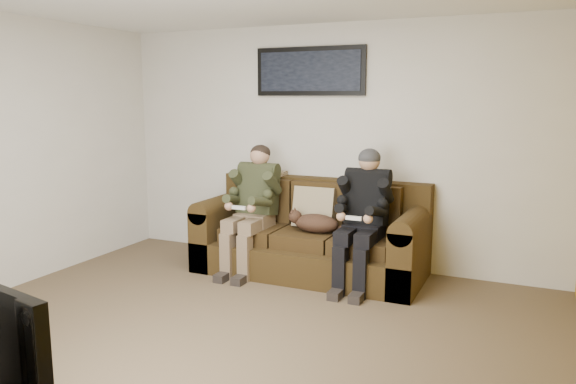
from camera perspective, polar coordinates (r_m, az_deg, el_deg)
The scene contains 10 objects.
floor at distance 4.48m, azimuth -6.18°, elevation -14.50°, with size 5.00×5.00×0.00m, color brown.
wall_back at distance 6.15m, azimuth 4.28°, elevation 4.69°, with size 5.00×5.00×0.00m, color beige.
sofa at distance 5.94m, azimuth 2.52°, elevation -4.67°, with size 2.34×1.01×0.96m.
throw_pillow at distance 5.91m, azimuth 2.71°, elevation -1.58°, with size 0.45×0.13×0.43m, color #9B8966.
throw_blanket at distance 6.37m, azimuth -2.39°, elevation 1.77°, with size 0.48×0.23×0.09m, color tan.
person_left at distance 5.93m, azimuth -3.58°, elevation -0.85°, with size 0.51×0.87×1.32m.
person_right at distance 5.48m, azimuth 7.67°, elevation -1.75°, with size 0.51×0.86×1.33m.
cat at distance 5.71m, azimuth 2.70°, elevation -3.13°, with size 0.66×0.26×0.24m.
framed_poster at distance 6.19m, azimuth 2.23°, elevation 12.16°, with size 1.25×0.05×0.52m.
television at distance 2.79m, azimuth -27.26°, elevation -13.18°, with size 1.11×0.15×0.64m, color black.
Camera 1 is at (2.10, -3.51, 1.83)m, focal length 35.00 mm.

